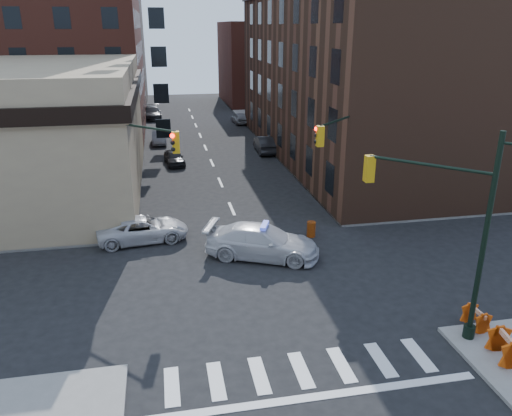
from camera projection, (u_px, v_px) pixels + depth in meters
name	position (u px, v px, depth m)	size (l,w,h in m)	color
ground	(262.00, 280.00, 23.83)	(140.00, 140.00, 0.00)	black
sidewalk_ne	(398.00, 129.00, 58.11)	(34.00, 54.50, 0.15)	gray
apartment_block	(18.00, 20.00, 53.27)	(25.00, 25.00, 24.00)	#58261B
commercial_row_ne	(354.00, 78.00, 44.49)	(14.00, 34.00, 14.00)	#4A2C1D
filler_nw	(76.00, 50.00, 75.37)	(20.00, 18.00, 16.00)	#51463C
filler_ne	(275.00, 63.00, 77.74)	(16.00, 16.00, 12.00)	#58261B
signal_pole_se	(455.00, 223.00, 18.23)	(5.40, 5.27, 8.00)	black
signal_pole_nw	(133.00, 169.00, 26.21)	(3.58, 3.67, 8.00)	black
signal_pole_ne	(344.00, 158.00, 28.31)	(3.67, 3.58, 8.00)	black
tree_ne_near	(284.00, 113.00, 47.94)	(3.00, 3.00, 4.85)	black
tree_ne_far	(267.00, 102.00, 55.31)	(3.00, 3.00, 4.85)	black
police_car	(262.00, 242.00, 25.90)	(2.41, 5.92, 1.72)	silver
pickup	(143.00, 229.00, 27.92)	(2.31, 5.01, 1.39)	#BDBCC1
parked_car_wnear	(174.00, 157.00, 43.38)	(1.50, 3.73, 1.27)	black
parked_car_wfar	(159.00, 137.00, 51.17)	(1.41, 4.05, 1.33)	gray
parked_car_wdeep	(152.00, 113.00, 64.77)	(2.20, 5.41, 1.57)	black
parked_car_enear	(265.00, 144.00, 47.62)	(1.70, 4.87, 1.60)	black
parked_car_efar	(240.00, 118.00, 61.73)	(1.60, 3.97, 1.35)	gray
pedestrian_a	(125.00, 223.00, 27.80)	(0.68, 0.45, 1.88)	black
pedestrian_b	(71.00, 208.00, 30.28)	(0.80, 0.62, 1.64)	black
pedestrian_c	(16.00, 213.00, 29.50)	(0.97, 0.40, 1.66)	#1D222C
barrel_road	(311.00, 229.00, 28.57)	(0.50, 0.50, 0.89)	#CB5609
barrel_bank	(151.00, 234.00, 27.90)	(0.52, 0.52, 0.94)	red
barricade_se_a	(476.00, 318.00, 19.64)	(1.11, 0.56, 0.83)	#D16709
barricade_se_b	(505.00, 347.00, 17.72)	(1.34, 0.67, 1.01)	#EB460B
barricade_nw_a	(124.00, 223.00, 29.03)	(1.24, 0.62, 0.93)	#D06809
barricade_nw_b	(92.00, 227.00, 28.43)	(1.26, 0.63, 0.94)	orange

